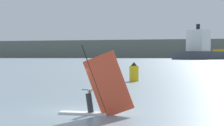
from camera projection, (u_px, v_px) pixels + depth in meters
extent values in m
plane|color=gray|center=(75.00, 111.00, 20.97)|extent=(4000.00, 4000.00, 0.00)
cube|color=white|center=(83.00, 113.00, 19.78)|extent=(2.76, 1.07, 0.12)
cylinder|color=black|center=(94.00, 79.00, 19.61)|extent=(1.46, 0.27, 3.70)
cube|color=#E54C2D|center=(108.00, 85.00, 19.43)|extent=(2.86, 0.46, 3.72)
cylinder|color=black|center=(98.00, 90.00, 19.57)|extent=(1.81, 0.30, 0.04)
cylinder|color=#2D2D33|center=(90.00, 103.00, 19.69)|extent=(0.50, 0.38, 1.07)
sphere|color=tan|center=(90.00, 91.00, 19.68)|extent=(0.22, 0.22, 0.22)
cube|color=silver|center=(198.00, 41.00, 380.73)|extent=(26.45, 24.64, 22.78)
cylinder|color=black|center=(198.00, 27.00, 380.47)|extent=(4.00, 4.00, 6.00)
cylinder|color=yellow|center=(134.00, 74.00, 46.29)|extent=(1.19, 1.19, 1.97)
cone|color=black|center=(134.00, 64.00, 46.27)|extent=(0.83, 0.83, 0.50)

